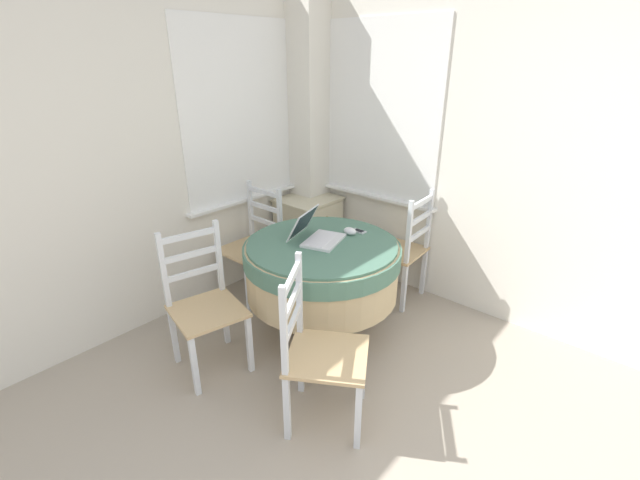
{
  "coord_description": "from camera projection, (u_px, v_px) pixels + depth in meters",
  "views": [
    {
      "loc": [
        -0.85,
        -0.13,
        1.92
      ],
      "look_at": [
        1.33,
        1.78,
        0.66
      ],
      "focal_mm": 24.0,
      "sensor_mm": 36.0,
      "label": 1
    }
  ],
  "objects": [
    {
      "name": "round_dining_table",
      "position": [
        322.0,
        265.0,
        3.01
      ],
      "size": [
        1.09,
        1.09,
        0.74
      ],
      "color": "#4C3D2D",
      "rests_on": "ground_plane"
    },
    {
      "name": "dining_chair_near_back_window",
      "position": [
        254.0,
        246.0,
        3.6
      ],
      "size": [
        0.43,
        0.42,
        0.95
      ],
      "color": "tan",
      "rests_on": "ground_plane"
    },
    {
      "name": "corner_room_shell",
      "position": [
        321.0,
        159.0,
        2.87
      ],
      "size": [
        4.5,
        4.59,
        2.55
      ],
      "color": "white",
      "rests_on": "ground_plane"
    },
    {
      "name": "computer_mouse",
      "position": [
        350.0,
        231.0,
        3.06
      ],
      "size": [
        0.07,
        0.1,
        0.05
      ],
      "color": "white",
      "rests_on": "round_dining_table"
    },
    {
      "name": "dining_chair_camera_near",
      "position": [
        319.0,
        352.0,
        2.31
      ],
      "size": [
        0.58,
        0.58,
        0.95
      ],
      "color": "tan",
      "rests_on": "ground_plane"
    },
    {
      "name": "cell_phone",
      "position": [
        359.0,
        231.0,
        3.12
      ],
      "size": [
        0.06,
        0.11,
        0.01
      ],
      "color": "#B2B7BC",
      "rests_on": "round_dining_table"
    },
    {
      "name": "dining_chair_left_flank",
      "position": [
        204.0,
        305.0,
        2.74
      ],
      "size": [
        0.5,
        0.51,
        0.95
      ],
      "color": "tan",
      "rests_on": "ground_plane"
    },
    {
      "name": "laptop",
      "position": [
        316.0,
        234.0,
        2.96
      ],
      "size": [
        0.39,
        0.4,
        0.21
      ],
      "color": "silver",
      "rests_on": "round_dining_table"
    },
    {
      "name": "dining_chair_near_right_window",
      "position": [
        401.0,
        250.0,
        3.52
      ],
      "size": [
        0.45,
        0.46,
        0.95
      ],
      "color": "tan",
      "rests_on": "ground_plane"
    },
    {
      "name": "corner_cabinet",
      "position": [
        309.0,
        232.0,
        4.13
      ],
      "size": [
        0.53,
        0.48,
        0.69
      ],
      "color": "beige",
      "rests_on": "ground_plane"
    }
  ]
}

